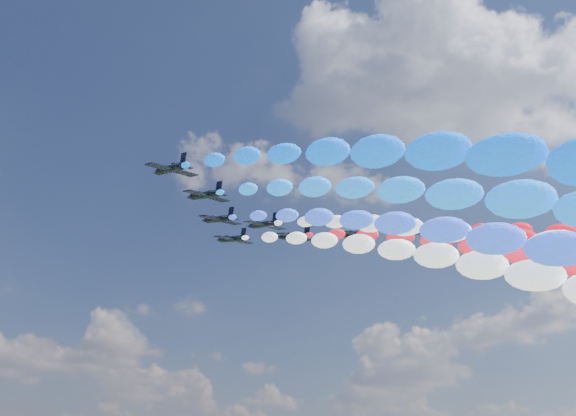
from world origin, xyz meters
TOP-DOWN VIEW (x-y plane):
  - jet_0 at (-31.58, -4.40)m, footprint 8.84×12.13m
  - trail_0 at (-31.58, -65.46)m, footprint 6.13×118.38m
  - jet_1 at (-20.11, 2.95)m, footprint 9.58×12.65m
  - trail_1 at (-20.11, -58.11)m, footprint 6.13×118.38m
  - jet_2 at (-10.29, 13.42)m, footprint 9.33×12.48m
  - trail_2 at (-10.29, -47.64)m, footprint 6.13×118.38m
  - jet_3 at (-1.11, 10.77)m, footprint 9.13×12.33m
  - trail_3 at (-1.11, -50.29)m, footprint 6.13×118.38m
  - jet_4 at (-0.24, 23.39)m, footprint 9.18×12.36m
  - trail_4 at (-0.24, -37.67)m, footprint 6.13×118.38m
  - jet_5 at (9.09, 13.31)m, footprint 9.26×12.42m
  - trail_5 at (9.09, -47.75)m, footprint 6.13×118.38m
  - jet_6 at (18.65, 3.76)m, footprint 8.98×12.22m
  - jet_7 at (28.92, -6.95)m, footprint 9.49×12.59m

SIDE VIEW (x-z plane):
  - trail_0 at x=-31.58m, z-range 67.51..113.36m
  - trail_1 at x=-20.11m, z-range 67.51..113.36m
  - trail_2 at x=-10.29m, z-range 67.51..113.36m
  - trail_3 at x=-1.11m, z-range 67.51..113.36m
  - trail_4 at x=-0.24m, z-range 67.51..113.36m
  - trail_5 at x=9.09m, z-range 67.51..113.36m
  - jet_0 at x=-31.58m, z-range 108.85..113.53m
  - jet_1 at x=-20.11m, z-range 108.85..113.53m
  - jet_2 at x=-10.29m, z-range 108.85..113.53m
  - jet_3 at x=-1.11m, z-range 108.85..113.53m
  - jet_4 at x=-0.24m, z-range 108.85..113.53m
  - jet_5 at x=9.09m, z-range 108.85..113.53m
  - jet_6 at x=18.65m, z-range 108.85..113.53m
  - jet_7 at x=28.92m, z-range 108.85..113.53m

